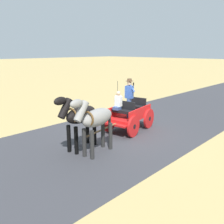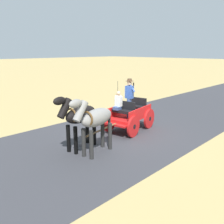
# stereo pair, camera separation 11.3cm
# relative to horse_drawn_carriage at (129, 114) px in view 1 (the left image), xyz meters

# --- Properties ---
(ground_plane) EXTENTS (200.00, 200.00, 0.00)m
(ground_plane) POSITION_rel_horse_drawn_carriage_xyz_m (-0.02, 0.43, -0.82)
(ground_plane) COLOR tan
(road_surface) EXTENTS (6.64, 160.00, 0.01)m
(road_surface) POSITION_rel_horse_drawn_carriage_xyz_m (-0.02, 0.43, -0.81)
(road_surface) COLOR #38383D
(road_surface) RESTS_ON ground
(horse_drawn_carriage) EXTENTS (1.82, 4.51, 2.50)m
(horse_drawn_carriage) POSITION_rel_horse_drawn_carriage_xyz_m (0.00, 0.00, 0.00)
(horse_drawn_carriage) COLOR red
(horse_drawn_carriage) RESTS_ON ground
(horse_near_side) EXTENTS (0.79, 2.15, 2.21)m
(horse_near_side) POSITION_rel_horse_drawn_carriage_xyz_m (-0.91, 2.91, 0.51)
(horse_near_side) COLOR gray
(horse_near_side) RESTS_ON ground
(horse_off_side) EXTENTS (0.84, 2.15, 2.21)m
(horse_off_side) POSITION_rel_horse_drawn_carriage_xyz_m (-0.16, 3.05, 0.51)
(horse_off_side) COLOR black
(horse_off_side) RESTS_ON ground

